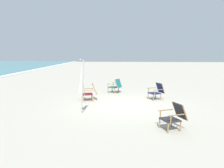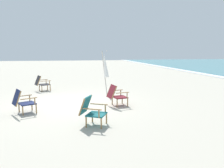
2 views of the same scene
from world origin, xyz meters
name	(u,v)px [view 2 (image 2 of 2)]	position (x,y,z in m)	size (l,w,h in m)	color
ground_plane	(71,104)	(0.00, 0.00, 0.00)	(80.00, 80.00, 0.00)	#B7AF9E
beach_chair_mid_center	(91,110)	(2.68, 0.59, 0.43)	(0.82, 0.86, 0.82)	#196066
beach_chair_front_right	(42,83)	(-3.11, -1.48, 0.43)	(0.80, 0.87, 0.81)	#28282D
beach_chair_back_right	(22,101)	(1.12, -1.55, 0.43)	(0.82, 0.86, 0.82)	#19234C
beach_chair_back_left	(116,95)	(0.66, 1.71, 0.43)	(0.71, 0.81, 0.81)	maroon
umbrella_furled_white	(105,66)	(-1.68, 1.66, 1.37)	(0.49, 0.40, 2.10)	#B7B2A8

